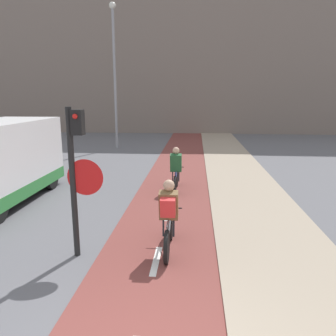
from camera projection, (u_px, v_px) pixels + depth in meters
The scene contains 5 objects.
building_row_background at pixel (189, 57), 27.64m from camera, with size 60.00×5.20×12.30m.
traffic_light_pole at pixel (77, 166), 5.90m from camera, with size 0.67×0.25×2.81m.
street_lamp_far at pixel (114, 64), 18.19m from camera, with size 0.36×0.36×7.91m.
cyclist_near at pixel (169, 218), 6.29m from camera, with size 0.46×1.64×1.44m.
cyclist_far at pixel (176, 171), 10.41m from camera, with size 0.46×1.58×1.42m.
Camera 1 is at (0.68, -2.48, 2.99)m, focal length 35.00 mm.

